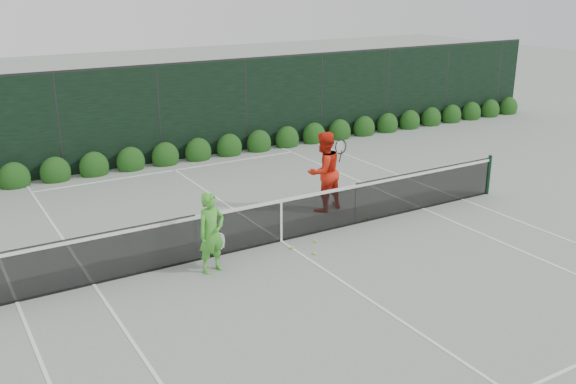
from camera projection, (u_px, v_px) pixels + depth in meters
ground at (281, 241)px, 14.13m from camera, size 80.00×80.00×0.00m
tennis_net at (280, 219)px, 13.95m from camera, size 12.90×0.10×1.07m
player_woman at (211, 233)px, 12.46m from camera, size 0.68×0.51×1.63m
player_man at (324, 172)px, 15.74m from camera, size 1.08×0.91×1.99m
court_lines at (281, 241)px, 14.13m from camera, size 11.03×23.83×0.01m
windscreen_fence at (357, 214)px, 11.45m from camera, size 32.00×21.07×3.06m
hedge_row at (165, 157)px, 19.88m from camera, size 31.66×0.65×0.94m
tennis_balls at (332, 235)px, 14.38m from camera, size 2.54×1.15×0.07m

